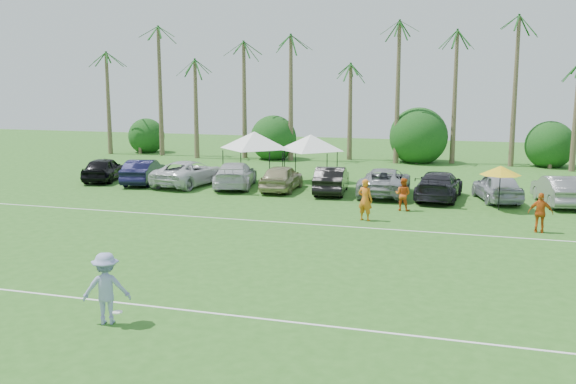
# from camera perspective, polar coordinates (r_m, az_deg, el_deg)

# --- Properties ---
(ground) EXTENTS (120.00, 120.00, 0.00)m
(ground) POSITION_cam_1_polar(r_m,az_deg,el_deg) (18.99, -20.35, -10.90)
(ground) COLOR #2C631D
(ground) RESTS_ON ground
(field_lines) EXTENTS (80.00, 12.10, 0.01)m
(field_lines) POSITION_cam_1_polar(r_m,az_deg,el_deg) (25.47, -9.41, -5.15)
(field_lines) COLOR white
(field_lines) RESTS_ON ground
(palm_tree_0) EXTENTS (2.40, 2.40, 8.90)m
(palm_tree_0) POSITION_cam_1_polar(r_m,az_deg,el_deg) (61.63, -15.73, 10.32)
(palm_tree_0) COLOR brown
(palm_tree_0) RESTS_ON ground
(palm_tree_1) EXTENTS (2.40, 2.40, 9.90)m
(palm_tree_1) POSITION_cam_1_polar(r_m,az_deg,el_deg) (59.12, -11.60, 11.37)
(palm_tree_1) COLOR brown
(palm_tree_1) RESTS_ON ground
(palm_tree_2) EXTENTS (2.40, 2.40, 10.90)m
(palm_tree_2) POSITION_cam_1_polar(r_m,az_deg,el_deg) (56.95, -7.10, 12.42)
(palm_tree_2) COLOR brown
(palm_tree_2) RESTS_ON ground
(palm_tree_3) EXTENTS (2.40, 2.40, 11.90)m
(palm_tree_3) POSITION_cam_1_polar(r_m,az_deg,el_deg) (55.50, -3.23, 13.43)
(palm_tree_3) COLOR brown
(palm_tree_3) RESTS_ON ground
(palm_tree_4) EXTENTS (2.40, 2.40, 8.90)m
(palm_tree_4) POSITION_cam_1_polar(r_m,az_deg,el_deg) (54.15, 0.84, 10.80)
(palm_tree_4) COLOR brown
(palm_tree_4) RESTS_ON ground
(palm_tree_5) EXTENTS (2.40, 2.40, 9.90)m
(palm_tree_5) POSITION_cam_1_polar(r_m,az_deg,el_deg) (53.20, 5.07, 11.72)
(palm_tree_5) COLOR brown
(palm_tree_5) RESTS_ON ground
(palm_tree_6) EXTENTS (2.40, 2.40, 10.90)m
(palm_tree_6) POSITION_cam_1_polar(r_m,az_deg,el_deg) (52.55, 9.46, 12.59)
(palm_tree_6) COLOR brown
(palm_tree_6) RESTS_ON ground
(palm_tree_7) EXTENTS (2.40, 2.40, 11.90)m
(palm_tree_7) POSITION_cam_1_polar(r_m,az_deg,el_deg) (52.22, 13.97, 13.40)
(palm_tree_7) COLOR brown
(palm_tree_7) RESTS_ON ground
(palm_tree_8) EXTENTS (2.40, 2.40, 8.90)m
(palm_tree_8) POSITION_cam_1_polar(r_m,az_deg,el_deg) (52.05, 19.44, 10.30)
(palm_tree_8) COLOR brown
(palm_tree_8) RESTS_ON ground
(bush_tree_0) EXTENTS (4.00, 4.00, 4.00)m
(bush_tree_0) POSITION_cam_1_polar(r_m,az_deg,el_deg) (61.12, -12.59, 5.12)
(bush_tree_0) COLOR brown
(bush_tree_0) RESTS_ON ground
(bush_tree_1) EXTENTS (4.00, 4.00, 4.00)m
(bush_tree_1) POSITION_cam_1_polar(r_m,az_deg,el_deg) (55.88, -0.86, 4.94)
(bush_tree_1) COLOR brown
(bush_tree_1) RESTS_ON ground
(bush_tree_2) EXTENTS (4.00, 4.00, 4.00)m
(bush_tree_2) POSITION_cam_1_polar(r_m,az_deg,el_deg) (53.46, 11.52, 4.52)
(bush_tree_2) COLOR brown
(bush_tree_2) RESTS_ON ground
(bush_tree_3) EXTENTS (4.00, 4.00, 4.00)m
(bush_tree_3) POSITION_cam_1_polar(r_m,az_deg,el_deg) (53.45, 22.27, 3.99)
(bush_tree_3) COLOR brown
(bush_tree_3) RESTS_ON ground
(sideline_player_a) EXTENTS (0.83, 0.66, 1.99)m
(sideline_player_a) POSITION_cam_1_polar(r_m,az_deg,el_deg) (30.53, 6.88, -0.70)
(sideline_player_a) COLOR orange
(sideline_player_a) RESTS_ON ground
(sideline_player_b) EXTENTS (0.93, 0.80, 1.68)m
(sideline_player_b) POSITION_cam_1_polar(r_m,az_deg,el_deg) (33.23, 10.18, -0.20)
(sideline_player_b) COLOR #D05017
(sideline_player_b) RESTS_ON ground
(sideline_player_c) EXTENTS (1.06, 0.49, 1.76)m
(sideline_player_c) POSITION_cam_1_polar(r_m,az_deg,el_deg) (30.00, 21.54, -1.73)
(sideline_player_c) COLOR #CB5816
(sideline_player_c) RESTS_ON ground
(canopy_tent_left) EXTENTS (4.79, 4.79, 3.88)m
(canopy_tent_left) POSITION_cam_1_polar(r_m,az_deg,el_deg) (41.72, -3.02, 5.39)
(canopy_tent_left) COLOR black
(canopy_tent_left) RESTS_ON ground
(canopy_tent_right) EXTENTS (4.49, 4.49, 3.64)m
(canopy_tent_right) POSITION_cam_1_polar(r_m,az_deg,el_deg) (41.90, 2.04, 5.12)
(canopy_tent_right) COLOR black
(canopy_tent_right) RESTS_ON ground
(market_umbrella) EXTENTS (2.07, 2.07, 2.31)m
(market_umbrella) POSITION_cam_1_polar(r_m,az_deg,el_deg) (34.28, 18.38, 1.84)
(market_umbrella) COLOR black
(market_umbrella) RESTS_ON ground
(frisbee_player) EXTENTS (1.47, 1.19, 1.98)m
(frisbee_player) POSITION_cam_1_polar(r_m,az_deg,el_deg) (18.23, -15.86, -8.23)
(frisbee_player) COLOR #9199CE
(frisbee_player) RESTS_ON ground
(parked_car_0) EXTENTS (2.99, 4.99, 1.59)m
(parked_car_0) POSITION_cam_1_polar(r_m,az_deg,el_deg) (44.23, -16.03, 1.97)
(parked_car_0) COLOR black
(parked_car_0) RESTS_ON ground
(parked_car_1) EXTENTS (2.69, 5.08, 1.59)m
(parked_car_1) POSITION_cam_1_polar(r_m,az_deg,el_deg) (42.39, -12.71, 1.79)
(parked_car_1) COLOR black
(parked_car_1) RESTS_ON ground
(parked_car_2) EXTENTS (3.28, 5.99, 1.59)m
(parked_car_2) POSITION_cam_1_polar(r_m,az_deg,el_deg) (41.14, -8.79, 1.68)
(parked_car_2) COLOR silver
(parked_car_2) RESTS_ON ground
(parked_car_3) EXTENTS (3.41, 5.84, 1.59)m
(parked_car_3) POSITION_cam_1_polar(r_m,az_deg,el_deg) (40.01, -4.71, 1.53)
(parked_car_3) COLOR silver
(parked_car_3) RESTS_ON ground
(parked_car_4) EXTENTS (2.10, 4.75, 1.59)m
(parked_car_4) POSITION_cam_1_polar(r_m,az_deg,el_deg) (38.73, -0.58, 1.29)
(parked_car_4) COLOR tan
(parked_car_4) RESTS_ON ground
(parked_car_5) EXTENTS (2.25, 4.99, 1.59)m
(parked_car_5) POSITION_cam_1_polar(r_m,az_deg,el_deg) (37.90, 3.89, 1.08)
(parked_car_5) COLOR black
(parked_car_5) RESTS_ON ground
(parked_car_6) EXTENTS (2.83, 5.81, 1.59)m
(parked_car_6) POSITION_cam_1_polar(r_m,az_deg,el_deg) (37.58, 8.59, 0.92)
(parked_car_6) COLOR gray
(parked_car_6) RESTS_ON ground
(parked_car_7) EXTENTS (2.55, 5.60, 1.59)m
(parked_car_7) POSITION_cam_1_polar(r_m,az_deg,el_deg) (36.81, 13.27, 0.58)
(parked_car_7) COLOR black
(parked_car_7) RESTS_ON ground
(parked_car_8) EXTENTS (3.05, 5.00, 1.59)m
(parked_car_8) POSITION_cam_1_polar(r_m,az_deg,el_deg) (37.11, 18.09, 0.43)
(parked_car_8) COLOR #A6A8B3
(parked_car_8) RESTS_ON ground
(parked_car_9) EXTENTS (2.56, 5.06, 1.59)m
(parked_car_9) POSITION_cam_1_polar(r_m,az_deg,el_deg) (37.14, 22.88, 0.15)
(parked_car_9) COLOR gray
(parked_car_9) RESTS_ON ground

